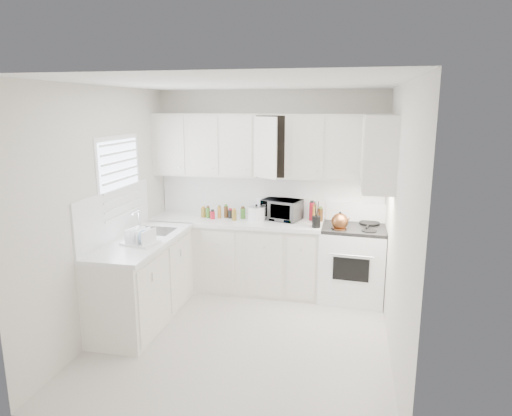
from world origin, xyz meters
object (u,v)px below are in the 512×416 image
(tea_kettle, at_px, (340,220))
(dish_rack, at_px, (140,235))
(rice_cooker, at_px, (256,212))
(utensil_crock, at_px, (316,214))
(microwave, at_px, (282,207))
(stove, at_px, (353,253))

(tea_kettle, bearing_deg, dish_rack, -130.78)
(tea_kettle, bearing_deg, rice_cooker, -168.81)
(rice_cooker, height_order, utensil_crock, utensil_crock)
(tea_kettle, height_order, dish_rack, tea_kettle)
(dish_rack, bearing_deg, microwave, 58.82)
(utensil_crock, relative_size, dish_rack, 0.94)
(stove, xyz_separation_m, tea_kettle, (-0.18, -0.16, 0.45))
(stove, distance_m, tea_kettle, 0.51)
(stove, relative_size, rice_cooker, 5.65)
(rice_cooker, bearing_deg, stove, -17.64)
(stove, height_order, utensil_crock, utensil_crock)
(microwave, distance_m, rice_cooker, 0.34)
(rice_cooker, bearing_deg, utensil_crock, -29.80)
(stove, bearing_deg, utensil_crock, -156.69)
(rice_cooker, relative_size, utensil_crock, 0.64)
(utensil_crock, xyz_separation_m, dish_rack, (-1.78, -1.08, -0.07))
(tea_kettle, bearing_deg, microwave, 178.72)
(microwave, bearing_deg, utensil_crock, -16.78)
(dish_rack, bearing_deg, rice_cooker, 63.86)
(microwave, distance_m, utensil_crock, 0.57)
(stove, distance_m, microwave, 1.07)
(stove, relative_size, dish_rack, 3.39)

